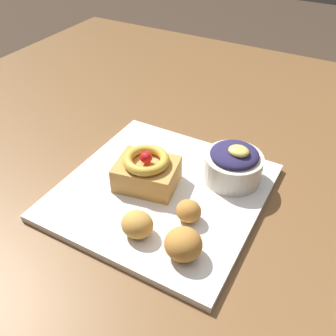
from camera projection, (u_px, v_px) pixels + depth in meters
The scene contains 7 objects.
dining_table at pixel (201, 191), 0.73m from camera, with size 1.36×1.11×0.73m.
front_plate at pixel (162, 191), 0.60m from camera, with size 0.31×0.31×0.01m, color white.
cake_slice at pixel (147, 171), 0.59m from camera, with size 0.11×0.09×0.06m.
berry_ramekin at pixel (233, 164), 0.60m from camera, with size 0.09×0.09×0.07m.
fritter_front at pixel (183, 244), 0.48m from camera, with size 0.05×0.05×0.04m, color #BC7F38.
fritter_middle at pixel (189, 211), 0.53m from camera, with size 0.04×0.03×0.03m, color #BC7F38.
fritter_back at pixel (138, 225), 0.51m from camera, with size 0.05×0.04×0.04m, color gold.
Camera 1 is at (0.21, -0.51, 1.14)m, focal length 40.00 mm.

